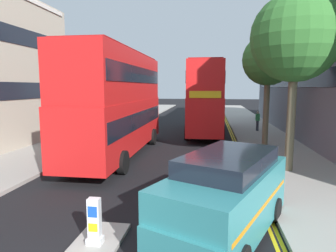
% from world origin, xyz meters
% --- Properties ---
extents(sidewalk_right, '(4.00, 80.00, 0.14)m').
position_xyz_m(sidewalk_right, '(6.50, 16.00, 0.07)').
color(sidewalk_right, '#9E9991').
rests_on(sidewalk_right, ground).
extents(sidewalk_left, '(4.00, 80.00, 0.14)m').
position_xyz_m(sidewalk_left, '(-6.50, 16.00, 0.07)').
color(sidewalk_left, '#9E9991').
rests_on(sidewalk_left, ground).
extents(kerb_line_outer, '(0.10, 56.00, 0.01)m').
position_xyz_m(kerb_line_outer, '(4.40, 14.00, 0.00)').
color(kerb_line_outer, yellow).
rests_on(kerb_line_outer, ground).
extents(kerb_line_inner, '(0.10, 56.00, 0.01)m').
position_xyz_m(kerb_line_inner, '(4.24, 14.00, 0.00)').
color(kerb_line_inner, yellow).
rests_on(kerb_line_inner, ground).
extents(traffic_island, '(1.10, 2.20, 0.10)m').
position_xyz_m(traffic_island, '(0.00, 2.61, 0.05)').
color(traffic_island, '#9E9991').
rests_on(traffic_island, ground).
extents(keep_left_bollard, '(0.36, 0.28, 1.11)m').
position_xyz_m(keep_left_bollard, '(0.00, 2.61, 0.61)').
color(keep_left_bollard, silver).
rests_on(keep_left_bollard, traffic_island).
extents(double_decker_bus_away, '(2.81, 10.81, 5.64)m').
position_xyz_m(double_decker_bus_away, '(-2.35, 11.75, 3.03)').
color(double_decker_bus_away, red).
rests_on(double_decker_bus_away, ground).
extents(double_decker_bus_oncoming, '(2.95, 10.85, 5.64)m').
position_xyz_m(double_decker_bus_oncoming, '(2.15, 20.48, 3.03)').
color(double_decker_bus_oncoming, red).
rests_on(double_decker_bus_oncoming, ground).
extents(taxi_minivan, '(3.67, 5.15, 2.12)m').
position_xyz_m(taxi_minivan, '(3.02, 3.59, 1.07)').
color(taxi_minivan, teal).
rests_on(taxi_minivan, ground).
extents(pedestrian_far, '(0.34, 0.22, 1.62)m').
position_xyz_m(pedestrian_far, '(6.49, 21.45, 0.99)').
color(pedestrian_far, '#2D2D38').
rests_on(pedestrian_far, sidewalk_right).
extents(street_tree_near, '(3.08, 3.08, 6.78)m').
position_xyz_m(street_tree_near, '(5.98, 15.01, 5.32)').
color(street_tree_near, '#6B6047').
rests_on(street_tree_near, sidewalk_right).
extents(street_tree_mid, '(3.69, 3.69, 7.51)m').
position_xyz_m(street_tree_mid, '(6.05, 9.58, 5.76)').
color(street_tree_mid, '#6B6047').
rests_on(street_tree_mid, sidewalk_right).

